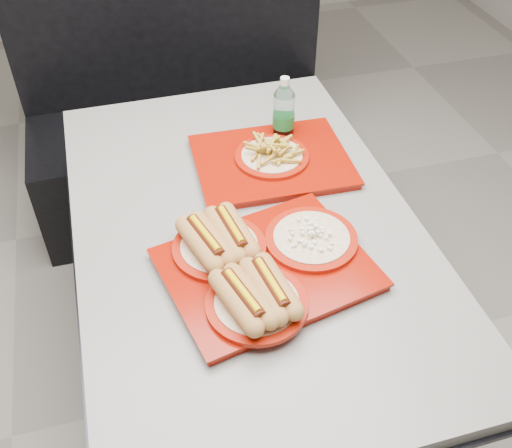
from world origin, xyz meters
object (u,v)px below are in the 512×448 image
object	(u,v)px
water_bottle	(284,114)
booth_bench	(183,119)
diner_table	(247,265)
tray_near	(259,264)
tray_far	(272,158)

from	to	relation	value
water_bottle	booth_bench	bearing A→B (deg)	105.87
diner_table	booth_bench	world-z (taller)	booth_bench
tray_near	booth_bench	bearing A→B (deg)	89.12
tray_near	tray_far	xyz separation A→B (m)	(0.16, 0.42, -0.01)
tray_near	tray_far	bearing A→B (deg)	69.17
tray_far	water_bottle	xyz separation A→B (m)	(0.07, 0.12, 0.07)
booth_bench	diner_table	bearing A→B (deg)	-90.00
water_bottle	tray_near	bearing A→B (deg)	-113.30
diner_table	water_bottle	xyz separation A→B (m)	(0.21, 0.35, 0.26)
booth_bench	tray_near	world-z (taller)	booth_bench
diner_table	tray_far	distance (m)	0.33
diner_table	water_bottle	bearing A→B (deg)	58.47
booth_bench	tray_far	xyz separation A→B (m)	(0.14, -0.87, 0.37)
booth_bench	water_bottle	bearing A→B (deg)	-74.13
booth_bench	water_bottle	xyz separation A→B (m)	(0.21, -0.75, 0.44)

